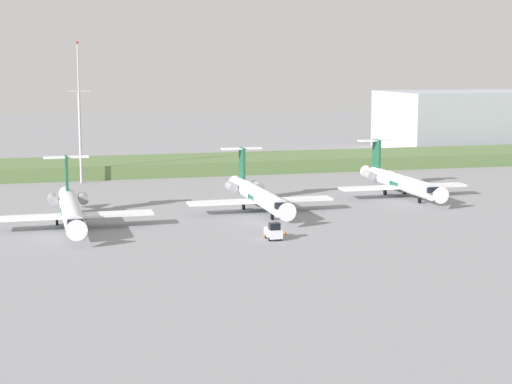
{
  "coord_description": "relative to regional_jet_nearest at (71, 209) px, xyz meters",
  "views": [
    {
      "loc": [
        -33.69,
        -113.65,
        22.93
      ],
      "look_at": [
        0.0,
        12.71,
        3.0
      ],
      "focal_mm": 59.27,
      "sensor_mm": 36.0,
      "label": 1
    }
  ],
  "objects": [
    {
      "name": "safety_cone_front_marker",
      "position": [
        24.74,
        -13.94,
        -2.26
      ],
      "size": [
        0.44,
        0.44,
        0.55
      ],
      "primitive_type": "cone",
      "color": "orange",
      "rests_on": "ground"
    },
    {
      "name": "distant_hangar",
      "position": [
        112.52,
        86.84,
        5.21
      ],
      "size": [
        49.04,
        29.8,
        15.5
      ],
      "primitive_type": "cube",
      "color": "#9EA3AD",
      "rests_on": "ground"
    },
    {
      "name": "regional_jet_nearest",
      "position": [
        0.0,
        0.0,
        0.0
      ],
      "size": [
        22.81,
        31.0,
        9.0
      ],
      "color": "white",
      "rests_on": "ground"
    },
    {
      "name": "antenna_mast",
      "position": [
        4.08,
        44.88,
        8.65
      ],
      "size": [
        4.4,
        0.5,
        27.13
      ],
      "color": "#B2B2B7",
      "rests_on": "ground"
    },
    {
      "name": "safety_cone_mid_marker",
      "position": [
        27.69,
        -13.81,
        -2.26
      ],
      "size": [
        0.44,
        0.44,
        0.55
      ],
      "primitive_type": "cone",
      "color": "orange",
      "rests_on": "ground"
    },
    {
      "name": "regional_jet_second",
      "position": [
        29.08,
        5.81,
        0.0
      ],
      "size": [
        22.81,
        31.0,
        9.0
      ],
      "color": "white",
      "rests_on": "ground"
    },
    {
      "name": "baggage_tug",
      "position": [
        25.35,
        -15.84,
        -1.53
      ],
      "size": [
        1.72,
        3.2,
        2.3
      ],
      "color": "silver",
      "rests_on": "ground"
    },
    {
      "name": "ground_plane",
      "position": [
        28.74,
        23.09,
        -2.54
      ],
      "size": [
        500.0,
        500.0,
        0.0
      ],
      "primitive_type": "plane",
      "color": "gray"
    },
    {
      "name": "grass_berm",
      "position": [
        28.74,
        57.33,
        -1.13
      ],
      "size": [
        320.0,
        20.0,
        2.81
      ],
      "primitive_type": "cube",
      "color": "#597542",
      "rests_on": "ground"
    },
    {
      "name": "regional_jet_third",
      "position": [
        56.88,
        13.97,
        0.0
      ],
      "size": [
        22.81,
        31.0,
        9.0
      ],
      "color": "white",
      "rests_on": "ground"
    }
  ]
}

